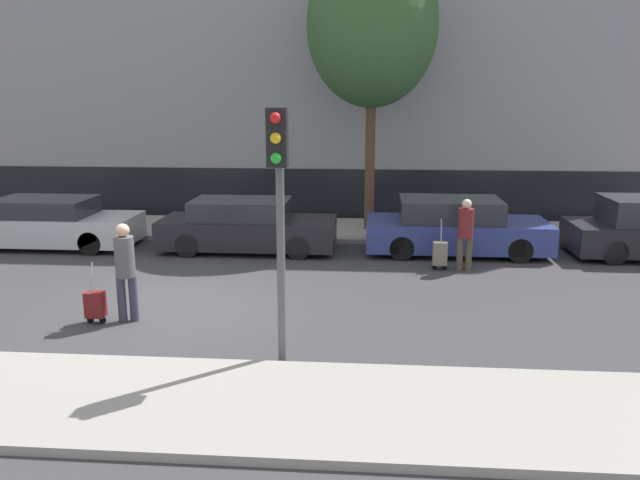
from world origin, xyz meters
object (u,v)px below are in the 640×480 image
object	(u,v)px
parked_car_1	(247,227)
traffic_light	(279,186)
trolley_left	(95,304)
parked_car_0	(51,224)
bare_tree_near_crossing	(372,26)
pedestrian_right	(465,230)
pedestrian_left	(125,266)
trolley_right	(440,253)
parked_car_2	(454,228)

from	to	relation	value
parked_car_1	traffic_light	bearing A→B (deg)	-74.86
trolley_left	traffic_light	world-z (taller)	traffic_light
traffic_light	parked_car_0	bearing A→B (deg)	135.67
trolley_left	bare_tree_near_crossing	xyz separation A→B (m)	(4.75, 7.90, 5.41)
bare_tree_near_crossing	parked_car_1	bearing A→B (deg)	-141.70
pedestrian_right	parked_car_1	bearing A→B (deg)	164.59
pedestrian_left	trolley_left	xyz separation A→B (m)	(-0.53, -0.15, -0.66)
trolley_right	traffic_light	world-z (taller)	traffic_light
parked_car_0	bare_tree_near_crossing	size ratio (longest dim) A/B	0.56
pedestrian_left	traffic_light	xyz separation A→B (m)	(2.96, -1.61, 1.67)
pedestrian_left	parked_car_2	bearing A→B (deg)	25.20
trolley_right	bare_tree_near_crossing	bearing A→B (deg)	112.66
parked_car_2	trolley_right	distance (m)	1.75
parked_car_1	pedestrian_left	xyz separation A→B (m)	(-1.09, -5.29, 0.38)
pedestrian_left	trolley_right	size ratio (longest dim) A/B	1.48
pedestrian_right	trolley_left	bearing A→B (deg)	-150.31
parked_car_0	trolley_left	size ratio (longest dim) A/B	3.97
parked_car_2	parked_car_0	bearing A→B (deg)	-179.15
pedestrian_left	pedestrian_right	bearing A→B (deg)	15.48
pedestrian_left	bare_tree_near_crossing	distance (m)	10.02
pedestrian_right	bare_tree_near_crossing	distance (m)	6.58
parked_car_0	trolley_right	bearing A→B (deg)	-8.48
parked_car_2	trolley_left	size ratio (longest dim) A/B	4.07
traffic_light	bare_tree_near_crossing	size ratio (longest dim) A/B	0.48
parked_car_2	traffic_light	bearing A→B (deg)	-115.79
bare_tree_near_crossing	pedestrian_left	bearing A→B (deg)	-118.55
parked_car_1	trolley_left	size ratio (longest dim) A/B	4.00
parked_car_1	pedestrian_left	world-z (taller)	pedestrian_left
parked_car_0	traffic_light	bearing A→B (deg)	-44.33
pedestrian_left	parked_car_1	bearing A→B (deg)	62.88
trolley_left	traffic_light	distance (m)	4.44
trolley_left	trolley_right	bearing A→B (deg)	31.95
parked_car_1	parked_car_2	size ratio (longest dim) A/B	0.98
parked_car_1	parked_car_2	xyz separation A→B (m)	(5.29, 0.20, 0.02)
parked_car_2	bare_tree_near_crossing	xyz separation A→B (m)	(-2.17, 2.27, 5.10)
parked_car_1	pedestrian_left	distance (m)	5.41
parked_car_1	bare_tree_near_crossing	xyz separation A→B (m)	(3.13, 2.47, 5.12)
pedestrian_right	parked_car_0	bearing A→B (deg)	171.78
parked_car_1	parked_car_0	bearing A→B (deg)	179.53
parked_car_0	trolley_left	distance (m)	6.57
parked_car_0	trolley_right	size ratio (longest dim) A/B	3.70
parked_car_0	parked_car_2	distance (m)	10.53
pedestrian_left	bare_tree_near_crossing	xyz separation A→B (m)	(4.22, 7.76, 4.74)
trolley_left	parked_car_1	bearing A→B (deg)	73.38
pedestrian_left	traffic_light	size ratio (longest dim) A/B	0.47
parked_car_1	traffic_light	xyz separation A→B (m)	(1.87, -6.89, 2.05)
traffic_light	bare_tree_near_crossing	world-z (taller)	bare_tree_near_crossing
parked_car_0	parked_car_2	bearing A→B (deg)	0.85
parked_car_0	traffic_light	distance (m)	10.14
parked_car_1	traffic_light	size ratio (longest dim) A/B	1.19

